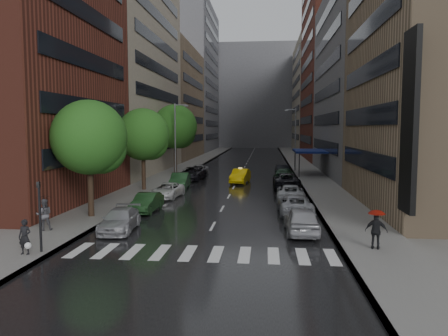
% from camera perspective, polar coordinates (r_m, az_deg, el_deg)
% --- Properties ---
extents(ground, '(220.00, 220.00, 0.00)m').
position_cam_1_polar(ground, '(23.86, -2.66, -9.74)').
color(ground, gray).
rests_on(ground, ground).
extents(road, '(14.00, 140.00, 0.01)m').
position_cam_1_polar(road, '(73.14, 2.88, 0.43)').
color(road, black).
rests_on(road, ground).
extents(sidewalk_left, '(4.00, 140.00, 0.15)m').
position_cam_1_polar(sidewalk_left, '(74.09, -4.09, 0.54)').
color(sidewalk_left, gray).
rests_on(sidewalk_left, ground).
extents(sidewalk_right, '(4.00, 140.00, 0.15)m').
position_cam_1_polar(sidewalk_right, '(73.29, 9.92, 0.43)').
color(sidewalk_right, gray).
rests_on(sidewalk_right, ground).
extents(crosswalk, '(13.15, 2.80, 0.01)m').
position_cam_1_polar(crosswalk, '(21.92, -2.88, -11.08)').
color(crosswalk, silver).
rests_on(crosswalk, ground).
extents(buildings_left, '(8.00, 108.00, 38.00)m').
position_cam_1_polar(buildings_left, '(84.19, -7.27, 11.93)').
color(buildings_left, maroon).
rests_on(buildings_left, ground).
extents(buildings_right, '(8.05, 109.10, 36.00)m').
position_cam_1_polar(buildings_right, '(80.86, 14.05, 11.41)').
color(buildings_right, '#937A5B').
rests_on(buildings_right, ground).
extents(building_far, '(40.00, 14.00, 32.00)m').
position_cam_1_polar(building_far, '(141.19, 4.17, 9.26)').
color(building_far, slate).
rests_on(building_far, ground).
extents(tree_near, '(5.06, 5.06, 8.07)m').
position_cam_1_polar(tree_near, '(30.89, -17.19, 3.82)').
color(tree_near, '#382619').
rests_on(tree_near, ground).
extents(tree_mid, '(5.06, 5.06, 8.07)m').
position_cam_1_polar(tree_mid, '(43.18, -10.53, 4.31)').
color(tree_mid, '#382619').
rests_on(tree_mid, ground).
extents(tree_far, '(5.80, 5.80, 9.24)m').
position_cam_1_polar(tree_far, '(57.84, -6.41, 5.40)').
color(tree_far, '#382619').
rests_on(tree_far, ground).
extents(taxi, '(2.25, 4.96, 1.58)m').
position_cam_1_polar(taxi, '(48.90, 2.14, -1.05)').
color(taxi, yellow).
rests_on(taxi, ground).
extents(parked_cars_left, '(3.03, 35.52, 1.58)m').
position_cam_1_polar(parked_cars_left, '(44.09, -5.93, -1.86)').
color(parked_cars_left, gray).
rests_on(parked_cars_left, ground).
extents(parked_cars_right, '(2.75, 35.66, 1.60)m').
position_cam_1_polar(parked_cars_right, '(41.07, 8.39, -2.37)').
color(parked_cars_right, '#9F9FA5').
rests_on(parked_cars_right, ground).
extents(ped_bag_walker, '(0.68, 0.47, 1.69)m').
position_cam_1_polar(ped_bag_walker, '(23.09, -24.55, -8.27)').
color(ped_bag_walker, black).
rests_on(ped_bag_walker, sidewalk_left).
extents(ped_black_umbrella, '(1.13, 1.05, 2.09)m').
position_cam_1_polar(ped_black_umbrella, '(27.87, -22.46, -5.05)').
color(ped_black_umbrella, '#535157').
rests_on(ped_black_umbrella, sidewalk_left).
extents(ped_red_umbrella, '(1.15, 0.82, 2.01)m').
position_cam_1_polar(ped_red_umbrella, '(23.14, 19.29, -7.14)').
color(ped_red_umbrella, black).
rests_on(ped_red_umbrella, sidewalk_right).
extents(traffic_light, '(0.18, 0.15, 3.45)m').
position_cam_1_polar(traffic_light, '(23.02, -22.93, -5.03)').
color(traffic_light, black).
rests_on(traffic_light, sidewalk_left).
extents(street_lamp_left, '(1.74, 0.22, 9.00)m').
position_cam_1_polar(street_lamp_left, '(53.96, -6.31, 3.88)').
color(street_lamp_left, gray).
rests_on(street_lamp_left, sidewalk_left).
extents(street_lamp_right, '(1.74, 0.22, 9.00)m').
position_cam_1_polar(street_lamp_right, '(67.97, 9.23, 4.13)').
color(street_lamp_right, gray).
rests_on(street_lamp_right, sidewalk_right).
extents(awning, '(4.00, 8.00, 3.12)m').
position_cam_1_polar(awning, '(58.17, 11.09, 2.18)').
color(awning, navy).
rests_on(awning, sidewalk_right).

